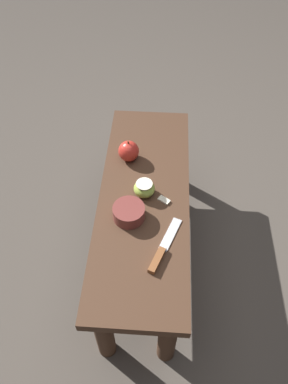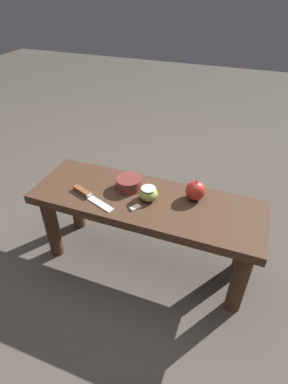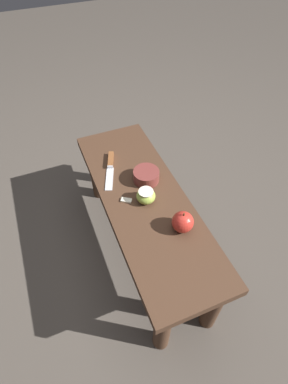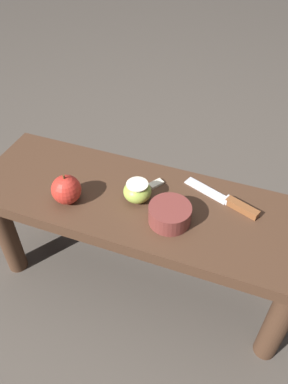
# 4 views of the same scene
# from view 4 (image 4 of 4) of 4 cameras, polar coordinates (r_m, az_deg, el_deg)

# --- Properties ---
(ground_plane) EXTENTS (8.00, 8.00, 0.00)m
(ground_plane) POSITION_cam_4_polar(r_m,az_deg,el_deg) (1.38, -0.31, -12.87)
(ground_plane) COLOR #4C443D
(wooden_bench) EXTENTS (1.01, 0.34, 0.39)m
(wooden_bench) POSITION_cam_4_polar(r_m,az_deg,el_deg) (1.14, -0.37, -4.14)
(wooden_bench) COLOR #472D1E
(wooden_bench) RESTS_ON ground_plane
(knife) EXTENTS (0.23, 0.11, 0.02)m
(knife) POSITION_cam_4_polar(r_m,az_deg,el_deg) (1.09, 13.19, -1.56)
(knife) COLOR silver
(knife) RESTS_ON wooden_bench
(apple_whole) EXTENTS (0.08, 0.08, 0.10)m
(apple_whole) POSITION_cam_4_polar(r_m,az_deg,el_deg) (1.07, -11.75, 0.36)
(apple_whole) COLOR red
(apple_whole) RESTS_ON wooden_bench
(apple_cut) EXTENTS (0.08, 0.08, 0.06)m
(apple_cut) POSITION_cam_4_polar(r_m,az_deg,el_deg) (1.06, -1.05, 0.05)
(apple_cut) COLOR #9EB747
(apple_cut) RESTS_ON wooden_bench
(apple_slice_near_knife) EXTENTS (0.04, 0.05, 0.01)m
(apple_slice_near_knife) POSITION_cam_4_polar(r_m,az_deg,el_deg) (1.12, 1.83, 1.28)
(apple_slice_near_knife) COLOR silver
(apple_slice_near_knife) RESTS_ON wooden_bench
(bowl) EXTENTS (0.12, 0.12, 0.05)m
(bowl) POSITION_cam_4_polar(r_m,az_deg,el_deg) (1.00, 3.95, -3.38)
(bowl) COLOR brown
(bowl) RESTS_ON wooden_bench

